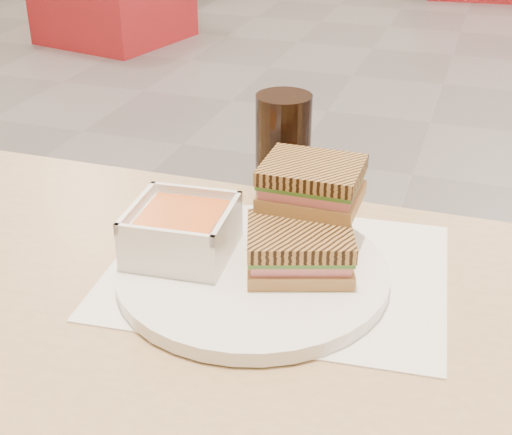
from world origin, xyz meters
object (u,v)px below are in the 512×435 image
(soup_bowl, at_px, (182,233))
(cola_glass, at_px, (283,152))
(main_table, at_px, (168,417))
(bg_chair_0r, at_px, (145,2))
(panini_lower, at_px, (299,249))
(plate, at_px, (253,273))

(soup_bowl, distance_m, cola_glass, 0.20)
(main_table, bearing_deg, soup_bowl, 103.09)
(cola_glass, bearing_deg, main_table, -96.46)
(main_table, xyz_separation_m, bg_chair_0r, (-1.99, 3.88, -0.42))
(cola_glass, bearing_deg, bg_chair_0r, 119.54)
(panini_lower, bearing_deg, soup_bowl, -175.78)
(soup_bowl, xyz_separation_m, cola_glass, (0.06, 0.19, 0.03))
(plate, height_order, panini_lower, panini_lower)
(main_table, height_order, bg_chair_0r, main_table)
(cola_glass, bearing_deg, panini_lower, -67.77)
(main_table, height_order, plate, plate)
(soup_bowl, xyz_separation_m, bg_chair_0r, (-1.96, 3.76, -0.58))
(soup_bowl, height_order, cola_glass, cola_glass)
(plate, relative_size, soup_bowl, 2.51)
(panini_lower, bearing_deg, plate, -164.09)
(soup_bowl, relative_size, bg_chair_0r, 0.25)
(plate, distance_m, panini_lower, 0.06)
(main_table, height_order, panini_lower, panini_lower)
(bg_chair_0r, bearing_deg, cola_glass, -60.46)
(main_table, xyz_separation_m, cola_glass, (0.03, 0.31, 0.19))
(bg_chair_0r, bearing_deg, soup_bowl, -62.44)
(plate, height_order, bg_chair_0r, plate)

